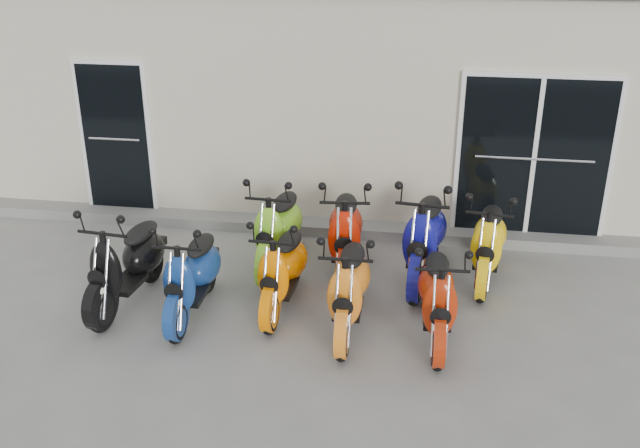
% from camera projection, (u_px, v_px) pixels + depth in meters
% --- Properties ---
extents(ground, '(80.00, 80.00, 0.00)m').
position_uv_depth(ground, '(312.00, 304.00, 8.24)').
color(ground, gray).
rests_on(ground, ground).
extents(building, '(14.00, 6.00, 3.20)m').
position_uv_depth(building, '(361.00, 74.00, 12.31)').
color(building, beige).
rests_on(building, ground).
extents(front_step, '(14.00, 0.40, 0.15)m').
position_uv_depth(front_step, '(336.00, 228.00, 10.04)').
color(front_step, gray).
rests_on(front_step, ground).
extents(door_left, '(1.07, 0.08, 2.22)m').
position_uv_depth(door_left, '(116.00, 134.00, 10.15)').
color(door_left, black).
rests_on(door_left, front_step).
extents(door_right, '(2.02, 0.08, 2.22)m').
position_uv_depth(door_right, '(534.00, 153.00, 9.33)').
color(door_right, black).
rests_on(door_right, front_step).
extents(scooter_front_black, '(0.82, 1.83, 1.31)m').
position_uv_depth(scooter_front_black, '(125.00, 252.00, 8.00)').
color(scooter_front_black, black).
rests_on(scooter_front_black, ground).
extents(scooter_front_blue, '(0.61, 1.67, 1.23)m').
position_uv_depth(scooter_front_blue, '(191.00, 265.00, 7.80)').
color(scooter_front_blue, navy).
rests_on(scooter_front_blue, ground).
extents(scooter_front_orange_a, '(0.67, 1.67, 1.21)m').
position_uv_depth(scooter_front_orange_a, '(282.00, 259.00, 7.94)').
color(scooter_front_orange_a, '#FF7A00').
rests_on(scooter_front_orange_a, ground).
extents(scooter_front_orange_b, '(0.65, 1.72, 1.27)m').
position_uv_depth(scooter_front_orange_b, '(349.00, 276.00, 7.51)').
color(scooter_front_orange_b, orange).
rests_on(scooter_front_orange_b, ground).
extents(scooter_front_red, '(0.68, 1.69, 1.23)m').
position_uv_depth(scooter_front_red, '(438.00, 286.00, 7.36)').
color(scooter_front_red, '#B1270A').
rests_on(scooter_front_red, ground).
extents(scooter_back_green, '(0.73, 1.81, 1.31)m').
position_uv_depth(scooter_back_green, '(278.00, 218.00, 8.89)').
color(scooter_back_green, '#89E329').
rests_on(scooter_back_green, ground).
extents(scooter_back_red, '(0.84, 1.89, 1.35)m').
position_uv_depth(scooter_back_red, '(345.00, 222.00, 8.73)').
color(scooter_back_red, red).
rests_on(scooter_back_red, ground).
extents(scooter_back_blue, '(0.90, 1.98, 1.42)m').
position_uv_depth(scooter_back_blue, '(425.00, 226.00, 8.54)').
color(scooter_back_blue, navy).
rests_on(scooter_back_blue, ground).
extents(scooter_back_yellow, '(0.85, 1.78, 1.26)m').
position_uv_depth(scooter_back_yellow, '(489.00, 232.00, 8.56)').
color(scooter_back_yellow, yellow).
rests_on(scooter_back_yellow, ground).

